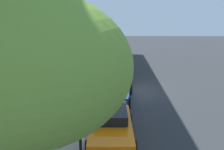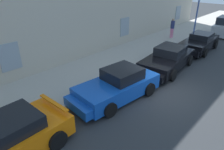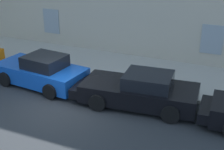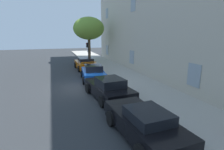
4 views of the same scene
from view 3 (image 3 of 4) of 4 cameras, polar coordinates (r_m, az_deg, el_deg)
name	(u,v)px [view 3 (image 3 of 4)]	position (r m, az deg, el deg)	size (l,w,h in m)	color
ground_plane	(63,105)	(13.47, -8.64, -5.29)	(80.00, 80.00, 0.00)	#2B2D30
sidewalk	(108,67)	(17.00, -0.66, 1.39)	(60.00, 4.25, 0.14)	#A8A399
sportscar_yellow_flank	(38,71)	(15.36, -12.94, 0.64)	(4.83, 2.44, 1.48)	#144CB2
sportscar_white_middle	(135,90)	(13.15, 4.17, -2.75)	(5.22, 2.54, 1.42)	black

